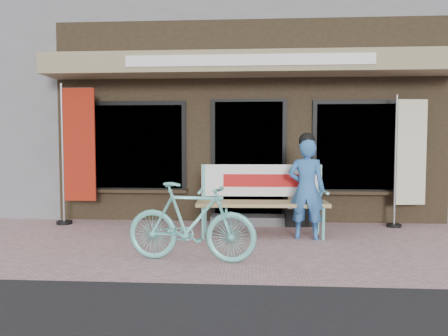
# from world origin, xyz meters

# --- Properties ---
(ground) EXTENTS (70.00, 70.00, 0.00)m
(ground) POSITION_xyz_m (0.00, 0.00, 0.00)
(ground) COLOR #C7989A
(ground) RESTS_ON ground
(storefront) EXTENTS (7.00, 6.77, 6.00)m
(storefront) POSITION_xyz_m (0.00, 4.96, 2.99)
(storefront) COLOR black
(storefront) RESTS_ON ground
(bench) EXTENTS (2.02, 0.59, 1.08)m
(bench) POSITION_xyz_m (0.22, 0.91, 0.64)
(bench) COLOR #67C9BE
(bench) RESTS_ON ground
(person) EXTENTS (0.60, 0.45, 1.58)m
(person) POSITION_xyz_m (0.87, 0.66, 0.78)
(person) COLOR #3269AE
(person) RESTS_ON ground
(bicycle) EXTENTS (1.64, 0.64, 0.96)m
(bicycle) POSITION_xyz_m (-0.66, -0.65, 0.48)
(bicycle) COLOR #67C9BE
(bicycle) RESTS_ON ground
(nobori_red) EXTENTS (0.71, 0.27, 2.45)m
(nobori_red) POSITION_xyz_m (-2.97, 1.54, 1.26)
(nobori_red) COLOR gray
(nobori_red) RESTS_ON ground
(nobori_cream) EXTENTS (0.66, 0.27, 2.22)m
(nobori_cream) POSITION_xyz_m (2.69, 1.69, 1.15)
(nobori_cream) COLOR gray
(nobori_cream) RESTS_ON ground
(menu_stand) EXTENTS (0.52, 0.17, 1.03)m
(menu_stand) POSITION_xyz_m (0.88, 1.57, 0.53)
(menu_stand) COLOR black
(menu_stand) RESTS_ON ground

